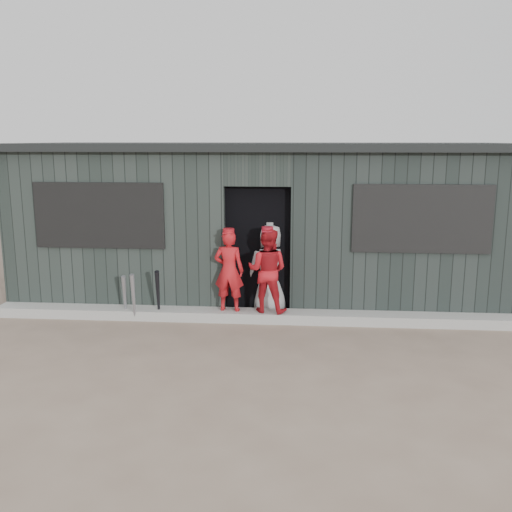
# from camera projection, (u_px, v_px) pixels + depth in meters

# --- Properties ---
(ground) EXTENTS (80.00, 80.00, 0.00)m
(ground) POSITION_uv_depth(u_px,v_px,m) (244.00, 368.00, 6.81)
(ground) COLOR #725D4E
(ground) RESTS_ON ground
(curb) EXTENTS (8.00, 0.36, 0.15)m
(curb) POSITION_uv_depth(u_px,v_px,m) (256.00, 316.00, 8.57)
(curb) COLOR #969691
(curb) RESTS_ON ground
(bat_left) EXTENTS (0.13, 0.26, 0.70)m
(bat_left) POSITION_uv_depth(u_px,v_px,m) (125.00, 297.00, 8.59)
(bat_left) COLOR gray
(bat_left) RESTS_ON ground
(bat_mid) EXTENTS (0.11, 0.24, 0.76)m
(bat_mid) POSITION_uv_depth(u_px,v_px,m) (134.00, 298.00, 8.43)
(bat_mid) COLOR gray
(bat_mid) RESTS_ON ground
(bat_right) EXTENTS (0.13, 0.31, 0.80)m
(bat_right) POSITION_uv_depth(u_px,v_px,m) (158.00, 295.00, 8.53)
(bat_right) COLOR black
(bat_right) RESTS_ON ground
(player_red_left) EXTENTS (0.47, 0.33, 1.22)m
(player_red_left) POSITION_uv_depth(u_px,v_px,m) (229.00, 271.00, 8.48)
(player_red_left) COLOR red
(player_red_left) RESTS_ON curb
(player_red_right) EXTENTS (0.69, 0.59, 1.26)m
(player_red_right) POSITION_uv_depth(u_px,v_px,m) (267.00, 270.00, 8.44)
(player_red_right) COLOR #B5161E
(player_red_right) RESTS_ON curb
(player_grey_back) EXTENTS (0.80, 0.63, 1.43)m
(player_grey_back) POSITION_uv_depth(u_px,v_px,m) (270.00, 269.00, 8.82)
(player_grey_back) COLOR #A5A5A5
(player_grey_back) RESTS_ON ground
(dugout) EXTENTS (8.30, 3.30, 2.62)m
(dugout) POSITION_uv_depth(u_px,v_px,m) (264.00, 221.00, 9.97)
(dugout) COLOR black
(dugout) RESTS_ON ground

